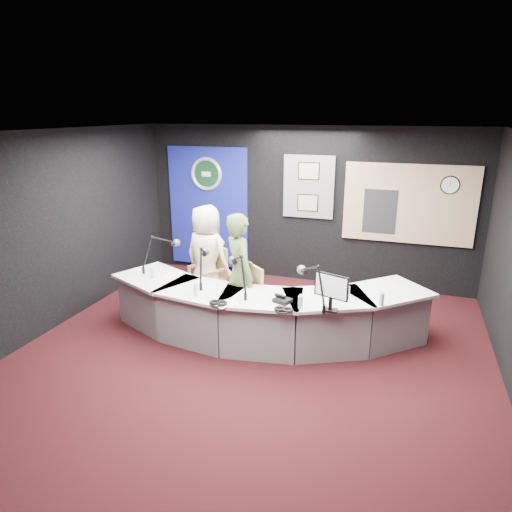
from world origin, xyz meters
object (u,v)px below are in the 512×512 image
(armchair_right, at_px, (240,297))
(broadcast_desk, at_px, (261,312))
(person_man, at_px, (207,256))
(person_woman, at_px, (240,274))
(armchair_left, at_px, (207,277))

(armchair_right, bearing_deg, broadcast_desk, 26.59)
(broadcast_desk, distance_m, person_man, 1.48)
(person_man, bearing_deg, person_woman, 153.39)
(broadcast_desk, distance_m, armchair_right, 0.37)
(person_man, bearing_deg, armchair_left, -0.00)
(broadcast_desk, xyz_separation_m, person_woman, (-0.33, 0.09, 0.49))
(armchair_left, xyz_separation_m, armchair_right, (0.83, -0.71, 0.04))
(broadcast_desk, xyz_separation_m, armchair_right, (-0.33, 0.09, 0.15))
(armchair_right, xyz_separation_m, person_man, (-0.83, 0.71, 0.30))
(person_woman, bearing_deg, person_man, 8.49)
(broadcast_desk, relative_size, armchair_left, 4.68)
(broadcast_desk, xyz_separation_m, armchair_left, (-1.16, 0.80, 0.11))
(armchair_right, bearing_deg, armchair_left, -179.20)
(person_woman, bearing_deg, armchair_left, 8.49)
(armchair_right, height_order, person_man, person_man)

